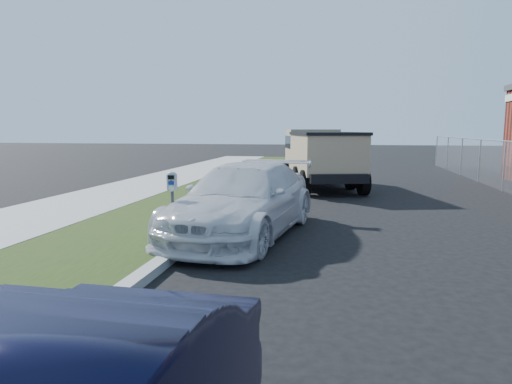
# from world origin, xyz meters

# --- Properties ---
(ground) EXTENTS (120.00, 120.00, 0.00)m
(ground) POSITION_xyz_m (0.00, 0.00, 0.00)
(ground) COLOR black
(ground) RESTS_ON ground
(streetside) EXTENTS (6.12, 50.00, 0.15)m
(streetside) POSITION_xyz_m (-5.57, 2.00, 0.07)
(streetside) COLOR gray
(streetside) RESTS_ON ground
(parking_meter) EXTENTS (0.19, 0.14, 1.32)m
(parking_meter) POSITION_xyz_m (-2.86, 0.29, 1.08)
(parking_meter) COLOR #3F4247
(parking_meter) RESTS_ON ground
(white_wagon) EXTENTS (2.84, 5.41, 1.50)m
(white_wagon) POSITION_xyz_m (-1.79, 1.59, 0.75)
(white_wagon) COLOR silver
(white_wagon) RESTS_ON ground
(dump_truck) EXTENTS (3.47, 5.99, 2.22)m
(dump_truck) POSITION_xyz_m (-0.55, 10.04, 1.25)
(dump_truck) COLOR black
(dump_truck) RESTS_ON ground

